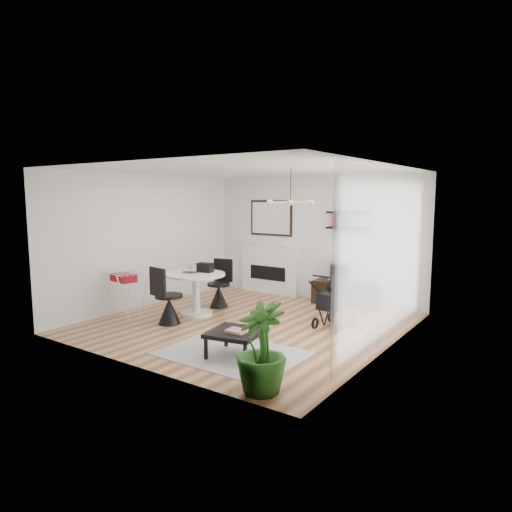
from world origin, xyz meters
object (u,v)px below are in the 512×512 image
Objects in this scene: dining_table at (196,288)px; potted_plant at (261,348)px; drying_rack at (127,294)px; crt_tv at (344,272)px; coffee_table at (235,334)px; tv_console at (344,294)px; stroller at (336,303)px; fireplace at (270,264)px.

dining_table is 1.04× the size of potted_plant.
drying_rack is (-0.91, -0.89, -0.08)m from dining_table.
crt_tv is 0.60× the size of coffee_table.
coffee_table is (-0.02, -3.70, 0.09)m from tv_console.
stroller reaches higher than coffee_table.
potted_plant is (0.44, -2.97, 0.12)m from stroller.
crt_tv is 0.45× the size of dining_table.
dining_table reaches higher than coffee_table.
stroller is at bearing -70.65° from crt_tv.
crt_tv is at bearing 58.94° from drying_rack.
drying_rack is (-0.94, -3.39, -0.23)m from fireplace.
coffee_table is (-0.53, -2.19, -0.08)m from stroller.
fireplace is 4.36× the size of crt_tv.
drying_rack is 1.05× the size of coffee_table.
drying_rack is (-2.88, -3.22, -0.25)m from crt_tv.
potted_plant is at bearing -77.94° from tv_console.
drying_rack is at bearing 170.75° from coffee_table.
tv_console is 3.08m from dining_table.
stroller is (0.51, -1.51, 0.17)m from tv_console.
fireplace is at bearing 175.13° from crt_tv.
crt_tv is at bearing -4.87° from fireplace.
stroller reaches higher than drying_rack.
potted_plant is (2.94, -2.14, -0.00)m from dining_table.
fireplace is 1.95× the size of dining_table.
fireplace reaches higher than potted_plant.
dining_table is (-1.97, -2.33, -0.17)m from crt_tv.
drying_rack is at bearing -135.66° from dining_table.
potted_plant is at bearing -77.78° from crt_tv.
fireplace is at bearing 122.10° from potted_plant.
tv_console is at bearing 112.73° from stroller.
crt_tv is 3.71m from coffee_table.
potted_plant is at bearing -38.78° from coffee_table.
fireplace reaches higher than tv_console.
crt_tv reaches higher than drying_rack.
potted_plant reaches higher than stroller.
potted_plant reaches higher than crt_tv.
tv_console is 0.46m from crt_tv.
drying_rack is 2.92m from coffee_table.
dining_table is at bearing 143.94° from potted_plant.
drying_rack is (-2.90, -3.23, 0.21)m from tv_console.
fireplace reaches higher than crt_tv.
stroller is 0.91× the size of potted_plant.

